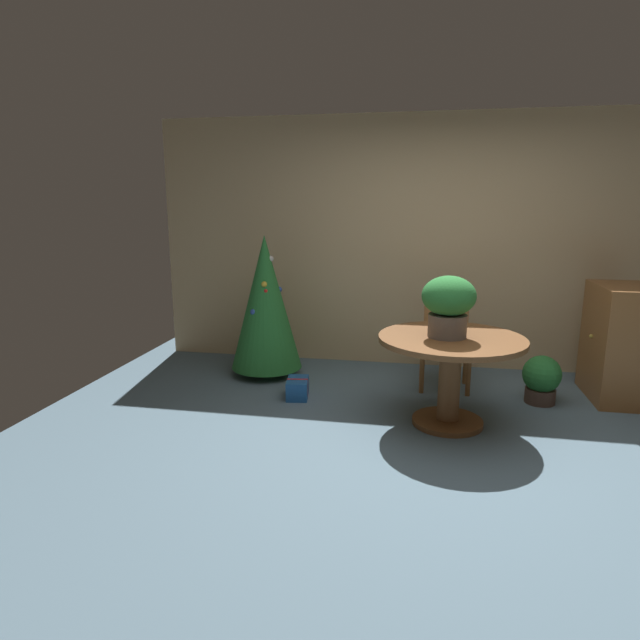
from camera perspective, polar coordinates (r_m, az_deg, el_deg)
The scene contains 9 objects.
ground_plane at distance 3.93m, azimuth 12.77°, elevation -13.84°, with size 6.60×6.60×0.00m, color slate.
back_wall_panel at distance 5.75m, azimuth 12.69°, elevation 7.93°, with size 6.00×0.10×2.60m, color tan.
round_dining_table at distance 4.28m, azimuth 13.71°, elevation -4.25°, with size 1.12×1.12×0.71m.
flower_vase at distance 4.16m, azimuth 13.51°, elevation 1.81°, with size 0.41×0.41×0.47m.
wooden_chair_far at distance 5.16m, azimuth 13.23°, elevation -1.11°, with size 0.46×0.38×0.93m.
holiday_tree at distance 5.36m, azimuth -5.81°, elevation 1.87°, with size 0.71×0.71×1.41m.
gift_box_blue at distance 4.86m, azimuth -2.40°, elevation -7.25°, with size 0.23×0.32×0.17m.
wooden_cabinet at distance 5.40m, azimuth 29.25°, elevation -2.15°, with size 0.48×0.74×1.02m.
potted_plant at distance 5.06m, azimuth 22.49°, elevation -5.76°, with size 0.33×0.33×0.42m.
Camera 1 is at (-0.19, -3.53, 1.72)m, focal length 30.10 mm.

